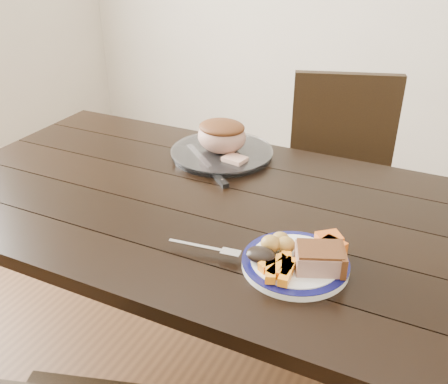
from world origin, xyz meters
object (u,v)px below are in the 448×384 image
at_px(roast_joint, 222,137).
at_px(chair_far, 340,180).
at_px(serving_platter, 222,154).
at_px(pork_slice, 319,259).
at_px(fork, 209,249).
at_px(carving_knife, 213,173).
at_px(dining_table, 203,226).
at_px(dinner_plate, 295,264).

bearing_deg(roast_joint, chair_far, 55.62).
bearing_deg(serving_platter, pork_slice, -44.13).
height_order(fork, roast_joint, roast_joint).
xyz_separation_m(chair_far, carving_knife, (-0.27, -0.59, 0.23)).
distance_m(dining_table, dinner_plate, 0.40).
bearing_deg(carving_knife, dinner_plate, -0.93).
bearing_deg(serving_platter, dining_table, -73.64).
bearing_deg(pork_slice, carving_knife, 143.14).
distance_m(roast_joint, carving_knife, 0.16).
height_order(serving_platter, roast_joint, roast_joint).
bearing_deg(fork, pork_slice, 2.70).
xyz_separation_m(chair_far, fork, (-0.07, -0.97, 0.25)).
distance_m(fork, roast_joint, 0.57).
bearing_deg(dinner_plate, chair_far, 97.55).
bearing_deg(dining_table, serving_platter, 106.36).
relative_size(dining_table, fork, 9.09).
relative_size(dining_table, chair_far, 1.74).
height_order(chair_far, carving_knife, chair_far).
bearing_deg(roast_joint, pork_slice, -44.13).
distance_m(dining_table, serving_platter, 0.31).
bearing_deg(dinner_plate, fork, -165.01).
bearing_deg(pork_slice, dinner_plate, 175.24).
bearing_deg(roast_joint, carving_knife, -73.72).
distance_m(dining_table, pork_slice, 0.46).
xyz_separation_m(dining_table, chair_far, (0.22, 0.73, -0.13)).
bearing_deg(fork, carving_knife, 108.87).
relative_size(chair_far, serving_platter, 2.79).
distance_m(dinner_plate, carving_knife, 0.51).
xyz_separation_m(pork_slice, roast_joint, (-0.48, 0.47, 0.03)).
height_order(roast_joint, carving_knife, roast_joint).
bearing_deg(dinner_plate, dining_table, 152.32).
xyz_separation_m(chair_far, pork_slice, (0.18, -0.92, 0.27)).
height_order(dinner_plate, serving_platter, serving_platter).
relative_size(dinner_plate, serving_platter, 0.74).
bearing_deg(chair_far, roast_joint, 36.03).
height_order(chair_far, roast_joint, chair_far).
distance_m(dining_table, chair_far, 0.78).
distance_m(chair_far, roast_joint, 0.62).
relative_size(chair_far, fork, 5.22).
bearing_deg(serving_platter, roast_joint, 0.00).
distance_m(chair_far, pork_slice, 0.97).
distance_m(dinner_plate, pork_slice, 0.07).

